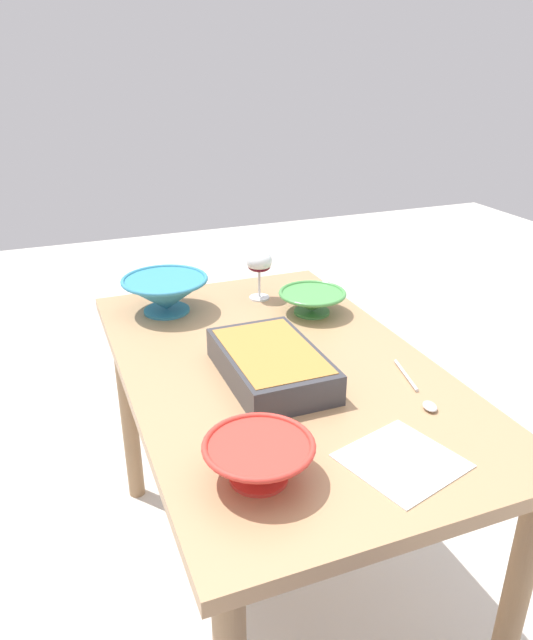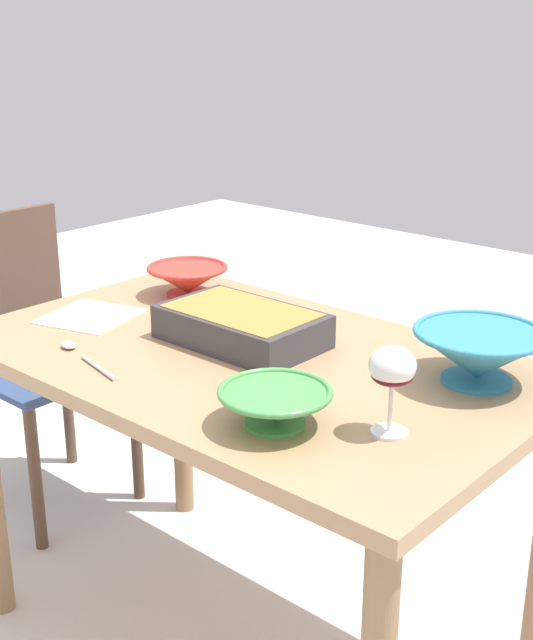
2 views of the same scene
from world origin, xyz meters
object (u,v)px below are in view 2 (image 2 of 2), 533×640
Objects in this scene: mixing_bowl at (188,279)px; small_bowl at (478,354)px; serving_spoon at (78,352)px; wine_glass at (392,371)px; napkin at (90,316)px; casserole_dish at (242,324)px; dining_table at (248,398)px; serving_bowl at (275,405)px; chair at (30,349)px.

small_bowl is at bearing 178.91° from mixing_bowl.
mixing_bowl is 0.86× the size of serving_spoon.
wine_glass reaches higher than small_bowl.
casserole_dish is at bearing -163.71° from napkin.
mixing_bowl reaches higher than dining_table.
serving_spoon is (0.54, 0.02, -0.03)m from serving_bowl.
small_bowl is 1.29× the size of napkin.
wine_glass reaches higher than serving_spoon.
serving_spoon is at bearing 10.52° from wine_glass.
dining_table is 0.51m from small_bowl.
serving_bowl is 0.55m from serving_spoon.
chair is 2.54× the size of casserole_dish.
serving_spoon is at bearing 155.01° from chair.
serving_bowl is at bearing -177.45° from serving_spoon.
mixing_bowl reaches higher than serving_bowl.
chair reaches higher than small_bowl.
small_bowl is (-0.51, -0.15, 0.02)m from casserole_dish.
serving_spoon is (-0.13, 0.46, -0.04)m from mixing_bowl.
small_bowl reaches higher than napkin.
chair is 0.68m from mixing_bowl.
mixing_bowl is (0.41, -0.21, 0.15)m from dining_table.
casserole_dish reaches higher than dining_table.
mixing_bowl reaches higher than serving_spoon.
chair is at bearing 11.35° from mixing_bowl.
dining_table is at bearing 153.00° from mixing_bowl.
wine_glass reaches higher than dining_table.
wine_glass is 0.45× the size of casserole_dish.
chair is at bearing -2.74° from casserole_dish.
chair reaches higher than casserole_dish.
chair is 3.71× the size of serving_spoon.
chair is 1.34m from serving_bowl.
wine_glass is 0.74m from serving_spoon.
chair reaches higher than serving_bowl.
wine_glass reaches higher than mixing_bowl.
serving_spoon is (-0.73, 0.34, 0.28)m from chair.
casserole_dish is 1.36× the size of small_bowl.
mixing_bowl is 0.80m from serving_bowl.
wine_glass is 0.91m from mixing_bowl.
napkin is at bearing -11.67° from serving_bowl.
napkin is (-0.54, 0.16, 0.27)m from chair.
mixing_bowl is at bearing -32.52° from serving_bowl.
small_bowl reaches higher than mixing_bowl.
chair is 3.46× the size of small_bowl.
mixing_bowl reaches higher than casserole_dish.
mixing_bowl is at bearing -20.86° from wine_glass.
dining_table is at bearing -170.80° from napkin.
napkin is (0.19, -0.18, -0.01)m from serving_spoon.
dining_table is at bearing 22.98° from small_bowl.
wine_glass is (-1.44, 0.21, 0.39)m from chair.
mixing_bowl is 0.29m from napkin.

